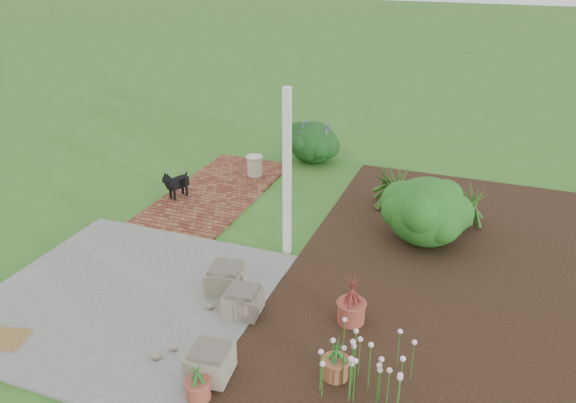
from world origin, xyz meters
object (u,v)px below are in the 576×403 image
(black_dog, at_px, (176,183))
(cream_ceramic_urn, at_px, (255,166))
(stone_trough_near, at_px, (210,363))
(evergreen_shrub, at_px, (427,210))

(black_dog, height_order, cream_ceramic_urn, black_dog)
(black_dog, bearing_deg, stone_trough_near, -33.97)
(stone_trough_near, bearing_deg, cream_ceramic_urn, 109.14)
(stone_trough_near, height_order, evergreen_shrub, evergreen_shrub)
(stone_trough_near, relative_size, cream_ceramic_urn, 1.13)
(black_dog, bearing_deg, cream_ceramic_urn, 80.24)
(stone_trough_near, height_order, black_dog, black_dog)
(evergreen_shrub, bearing_deg, black_dog, 179.97)
(stone_trough_near, relative_size, evergreen_shrub, 0.36)
(stone_trough_near, xyz_separation_m, black_dog, (-2.71, 3.82, 0.15))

